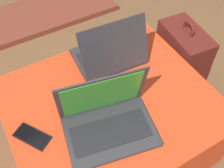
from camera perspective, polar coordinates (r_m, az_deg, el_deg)
ground_plane at (r=1.53m, az=-0.26°, el=-13.44°), size 14.00×14.00×0.00m
ottoman at (r=1.33m, az=-0.30°, el=-9.21°), size 0.88×0.76×0.45m
laptop_near at (r=1.03m, az=-1.05°, el=-7.61°), size 0.39×0.31×0.25m
laptop_far at (r=1.26m, az=-0.43°, el=6.66°), size 0.34×0.27×0.25m
cell_phone at (r=1.09m, az=-17.02°, el=-10.90°), size 0.13×0.16×0.01m
backpack at (r=1.64m, az=14.63°, el=4.35°), size 0.25×0.33×0.54m
fireplace_hearth at (r=2.38m, az=-17.03°, el=13.78°), size 1.40×0.50×0.04m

